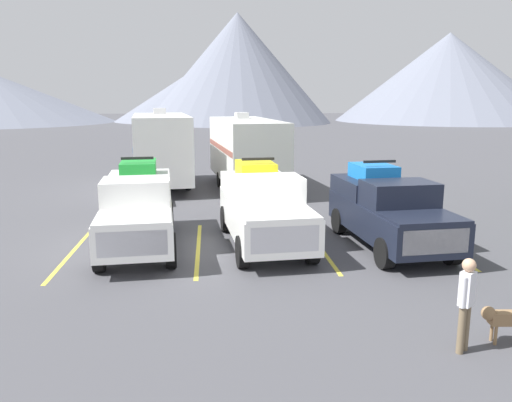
{
  "coord_description": "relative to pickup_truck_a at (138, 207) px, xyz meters",
  "views": [
    {
      "loc": [
        -1.41,
        -13.84,
        4.45
      ],
      "look_at": [
        0.0,
        1.82,
        1.2
      ],
      "focal_mm": 35.74,
      "sensor_mm": 36.0,
      "label": 1
    }
  ],
  "objects": [
    {
      "name": "lot_stripe_d",
      "position": [
        9.06,
        -0.5,
        -1.2
      ],
      "size": [
        0.12,
        5.5,
        0.01
      ],
      "primitive_type": "cube",
      "color": "gold",
      "rests_on": "ground"
    },
    {
      "name": "pickup_truck_b",
      "position": [
        3.75,
        -0.21,
        -0.01
      ],
      "size": [
        2.56,
        5.61,
        2.56
      ],
      "color": "white",
      "rests_on": "ground"
    },
    {
      "name": "person_b",
      "position": [
        6.58,
        -7.2,
        -0.21
      ],
      "size": [
        0.32,
        0.32,
        1.73
      ],
      "color": "#726047",
      "rests_on": "ground"
    },
    {
      "name": "lot_stripe_a",
      "position": [
        -1.86,
        -0.5,
        -1.2
      ],
      "size": [
        0.12,
        5.5,
        0.01
      ],
      "primitive_type": "cube",
      "color": "gold",
      "rests_on": "ground"
    },
    {
      "name": "camper_trailer_b",
      "position": [
        3.91,
        9.1,
        0.73
      ],
      "size": [
        3.44,
        8.8,
        3.65
      ],
      "color": "silver",
      "rests_on": "ground"
    },
    {
      "name": "camper_trailer_a",
      "position": [
        -0.17,
        9.85,
        0.83
      ],
      "size": [
        3.35,
        8.03,
        3.85
      ],
      "color": "white",
      "rests_on": "ground"
    },
    {
      "name": "dog",
      "position": [
        7.43,
        -6.95,
        -0.72
      ],
      "size": [
        0.92,
        0.31,
        0.71
      ],
      "color": "olive",
      "rests_on": "ground"
    },
    {
      "name": "mountain_ridge",
      "position": [
        3.57,
        75.52,
        5.54
      ],
      "size": [
        159.15,
        41.95,
        17.91
      ],
      "color": "slate",
      "rests_on": "ground"
    },
    {
      "name": "pickup_truck_a",
      "position": [
        0.0,
        0.0,
        0.0
      ],
      "size": [
        2.52,
        6.0,
        2.6
      ],
      "color": "white",
      "rests_on": "ground"
    },
    {
      "name": "ground_plane",
      "position": [
        3.6,
        -1.32,
        -1.2
      ],
      "size": [
        240.0,
        240.0,
        0.0
      ],
      "primitive_type": "plane",
      "color": "#47474C"
    },
    {
      "name": "lot_stripe_b",
      "position": [
        1.78,
        -0.5,
        -1.2
      ],
      "size": [
        0.12,
        5.5,
        0.01
      ],
      "primitive_type": "cube",
      "color": "gold",
      "rests_on": "ground"
    },
    {
      "name": "lot_stripe_c",
      "position": [
        5.42,
        -0.5,
        -1.2
      ],
      "size": [
        0.12,
        5.5,
        0.01
      ],
      "primitive_type": "cube",
      "color": "gold",
      "rests_on": "ground"
    },
    {
      "name": "pickup_truck_c",
      "position": [
        7.47,
        -0.68,
        -0.06
      ],
      "size": [
        2.57,
        5.41,
        2.5
      ],
      "color": "black",
      "rests_on": "ground"
    }
  ]
}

